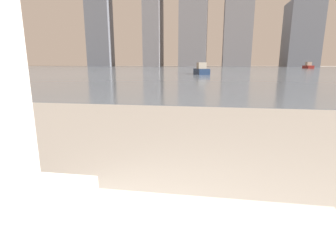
% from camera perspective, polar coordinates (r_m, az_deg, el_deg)
% --- Properties ---
extents(towel_stack, '(0.28, 0.19, 0.16)m').
position_cam_1_polar(towel_stack, '(1.05, -24.39, -15.47)').
color(towel_stack, white).
rests_on(towel_stack, bathtub).
extents(harbor_water, '(180.00, 110.00, 0.01)m').
position_cam_1_polar(harbor_water, '(61.91, 9.11, 12.18)').
color(harbor_water, slate).
rests_on(harbor_water, ground_plane).
extents(harbor_boat_1, '(1.49, 4.13, 1.54)m').
position_cam_1_polar(harbor_boat_1, '(74.69, 28.22, 11.40)').
color(harbor_boat_1, maroon).
rests_on(harbor_boat_1, harbor_water).
extents(harbor_boat_2, '(1.94, 3.52, 1.25)m').
position_cam_1_polar(harbor_boat_2, '(29.26, 7.27, 11.98)').
color(harbor_boat_2, navy).
rests_on(harbor_boat_2, harbor_water).
extents(harbor_boat_3, '(1.98, 4.67, 1.70)m').
position_cam_1_polar(harbor_boat_3, '(66.52, -29.87, 11.21)').
color(harbor_boat_3, '#2D2D33').
rests_on(harbor_boat_3, harbor_water).
extents(skyline_tower_4, '(12.06, 13.66, 24.87)m').
position_cam_1_polar(skyline_tower_4, '(123.54, 27.05, 17.24)').
color(skyline_tower_4, slate).
rests_on(skyline_tower_4, ground_plane).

